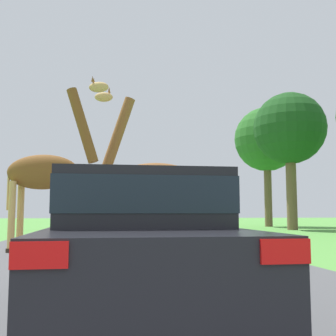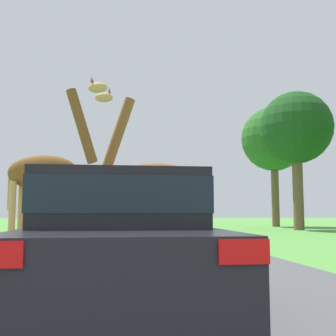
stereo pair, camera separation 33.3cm
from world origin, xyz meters
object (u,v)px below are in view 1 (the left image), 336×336
Objects in this scene: giraffe_near_road at (149,175)px; giraffe_companion at (48,173)px; car_lead_maroon at (138,239)px; car_queue_left at (149,220)px; car_queue_right at (80,218)px; tree_right_cluster at (290,130)px; tree_left_edge at (267,140)px.

giraffe_near_road is 3.01m from giraffe_companion.
car_lead_maroon is 0.85× the size of car_queue_left.
car_queue_right is 14.29m from tree_right_cluster.
car_queue_right is at bearing -166.53° from giraffe_companion.
car_queue_left is 0.52× the size of tree_left_edge.
giraffe_near_road is 7.19m from car_queue_left.
car_lead_maroon reaches higher than car_queue_left.
giraffe_near_road reaches higher than giraffe_companion.
car_queue_left is (0.79, 6.99, -1.51)m from giraffe_near_road.
giraffe_near_road is at bearing 82.79° from car_lead_maroon.
tree_right_cluster reaches higher than giraffe_companion.
car_queue_left is at bearing 168.49° from giraffe_companion.
tree_left_edge is at bearing 64.85° from car_lead_maroon.
car_queue_right reaches higher than car_queue_left.
tree_left_edge reaches higher than car_queue_left.
car_lead_maroon is at bearing 28.47° from giraffe_companion.
car_lead_maroon is 0.99× the size of car_queue_right.
giraffe_near_road is 16.24m from tree_right_cluster.
car_queue_right is 15.53m from tree_left_edge.
giraffe_companion is (-2.92, -0.70, -0.06)m from giraffe_near_road.
giraffe_companion is at bearing -127.29° from tree_left_edge.
car_queue_right is (-2.72, 14.09, -1.51)m from giraffe_near_road.
car_lead_maroon is 15.27m from car_queue_left.
tree_left_edge reaches higher than car_queue_right.
car_queue_left is 0.55× the size of tree_right_cluster.
tree_right_cluster is (12.99, -2.17, 5.57)m from car_queue_right.
giraffe_companion reaches higher than car_queue_right.
car_queue_left is (3.71, 7.69, -1.44)m from giraffe_companion.
tree_left_edge is at bearing 81.48° from tree_right_cluster.
tree_right_cluster is (-0.88, -5.87, -0.37)m from tree_left_edge.
giraffe_companion reaches higher than car_lead_maroon.
car_queue_left is (1.82, 15.16, -0.06)m from car_lead_maroon.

